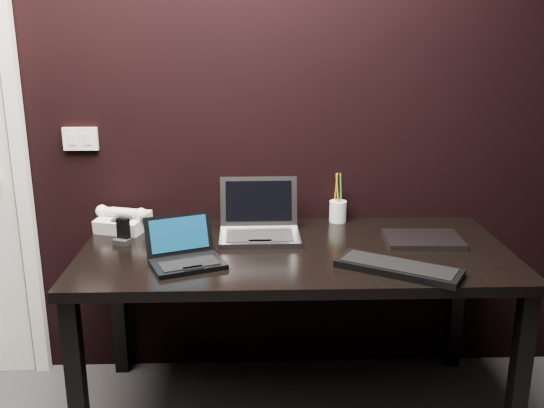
{
  "coord_description": "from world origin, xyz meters",
  "views": [
    {
      "loc": [
        0.14,
        -0.87,
        1.57
      ],
      "look_at": [
        0.21,
        1.35,
        0.94
      ],
      "focal_mm": 40.0,
      "sensor_mm": 36.0,
      "label": 1
    }
  ],
  "objects_px": {
    "pen_cup": "(338,210)",
    "silver_laptop": "(259,227)",
    "netbook": "(185,255)",
    "mobile_phone": "(123,234)",
    "ext_keyboard": "(398,268)",
    "closed_laptop": "(423,239)",
    "desk": "(295,267)",
    "desk_phone": "(123,221)"
  },
  "relations": [
    {
      "from": "silver_laptop",
      "to": "desk_phone",
      "type": "xyz_separation_m",
      "value": [
        -0.59,
        0.1,
        0.0
      ]
    },
    {
      "from": "desk",
      "to": "ext_keyboard",
      "type": "distance_m",
      "value": 0.45
    },
    {
      "from": "ext_keyboard",
      "to": "closed_laptop",
      "type": "distance_m",
      "value": 0.36
    },
    {
      "from": "desk",
      "to": "closed_laptop",
      "type": "relative_size",
      "value": 5.39
    },
    {
      "from": "mobile_phone",
      "to": "netbook",
      "type": "bearing_deg",
      "value": -39.66
    },
    {
      "from": "desk",
      "to": "desk_phone",
      "type": "distance_m",
      "value": 0.78
    },
    {
      "from": "netbook",
      "to": "pen_cup",
      "type": "relative_size",
      "value": 1.43
    },
    {
      "from": "desk",
      "to": "netbook",
      "type": "relative_size",
      "value": 5.24
    },
    {
      "from": "mobile_phone",
      "to": "pen_cup",
      "type": "xyz_separation_m",
      "value": [
        0.91,
        0.27,
        0.01
      ]
    },
    {
      "from": "silver_laptop",
      "to": "pen_cup",
      "type": "distance_m",
      "value": 0.41
    },
    {
      "from": "netbook",
      "to": "ext_keyboard",
      "type": "bearing_deg",
      "value": -7.6
    },
    {
      "from": "ext_keyboard",
      "to": "netbook",
      "type": "bearing_deg",
      "value": 172.4
    },
    {
      "from": "netbook",
      "to": "pen_cup",
      "type": "bearing_deg",
      "value": 37.98
    },
    {
      "from": "ext_keyboard",
      "to": "mobile_phone",
      "type": "height_order",
      "value": "mobile_phone"
    },
    {
      "from": "closed_laptop",
      "to": "silver_laptop",
      "type": "bearing_deg",
      "value": 172.54
    },
    {
      "from": "silver_laptop",
      "to": "pen_cup",
      "type": "xyz_separation_m",
      "value": [
        0.36,
        0.2,
        0.01
      ]
    },
    {
      "from": "ext_keyboard",
      "to": "closed_laptop",
      "type": "height_order",
      "value": "ext_keyboard"
    },
    {
      "from": "desk",
      "to": "desk_phone",
      "type": "bearing_deg",
      "value": 160.79
    },
    {
      "from": "netbook",
      "to": "silver_laptop",
      "type": "distance_m",
      "value": 0.41
    },
    {
      "from": "desk",
      "to": "mobile_phone",
      "type": "xyz_separation_m",
      "value": [
        -0.7,
        0.08,
        0.12
      ]
    },
    {
      "from": "silver_laptop",
      "to": "ext_keyboard",
      "type": "distance_m",
      "value": 0.64
    },
    {
      "from": "closed_laptop",
      "to": "mobile_phone",
      "type": "relative_size",
      "value": 2.96
    },
    {
      "from": "netbook",
      "to": "desk_phone",
      "type": "relative_size",
      "value": 1.31
    },
    {
      "from": "desk",
      "to": "pen_cup",
      "type": "bearing_deg",
      "value": 58.03
    },
    {
      "from": "desk",
      "to": "ext_keyboard",
      "type": "bearing_deg",
      "value": -35.21
    },
    {
      "from": "silver_laptop",
      "to": "closed_laptop",
      "type": "height_order",
      "value": "silver_laptop"
    },
    {
      "from": "netbook",
      "to": "desk_phone",
      "type": "bearing_deg",
      "value": 127.76
    },
    {
      "from": "netbook",
      "to": "pen_cup",
      "type": "xyz_separation_m",
      "value": [
        0.64,
        0.5,
        0.02
      ]
    },
    {
      "from": "desk",
      "to": "mobile_phone",
      "type": "distance_m",
      "value": 0.71
    },
    {
      "from": "desk",
      "to": "pen_cup",
      "type": "distance_m",
      "value": 0.43
    },
    {
      "from": "ext_keyboard",
      "to": "pen_cup",
      "type": "distance_m",
      "value": 0.62
    },
    {
      "from": "pen_cup",
      "to": "silver_laptop",
      "type": "bearing_deg",
      "value": -151.01
    },
    {
      "from": "mobile_phone",
      "to": "silver_laptop",
      "type": "bearing_deg",
      "value": 7.18
    },
    {
      "from": "desk_phone",
      "to": "mobile_phone",
      "type": "height_order",
      "value": "desk_phone"
    },
    {
      "from": "ext_keyboard",
      "to": "desk_phone",
      "type": "distance_m",
      "value": 1.2
    },
    {
      "from": "ext_keyboard",
      "to": "desk",
      "type": "bearing_deg",
      "value": 144.79
    },
    {
      "from": "netbook",
      "to": "silver_laptop",
      "type": "height_order",
      "value": "silver_laptop"
    },
    {
      "from": "mobile_phone",
      "to": "pen_cup",
      "type": "bearing_deg",
      "value": 16.36
    },
    {
      "from": "netbook",
      "to": "pen_cup",
      "type": "height_order",
      "value": "pen_cup"
    },
    {
      "from": "netbook",
      "to": "ext_keyboard",
      "type": "height_order",
      "value": "netbook"
    },
    {
      "from": "silver_laptop",
      "to": "ext_keyboard",
      "type": "relative_size",
      "value": 0.73
    },
    {
      "from": "desk",
      "to": "silver_laptop",
      "type": "height_order",
      "value": "silver_laptop"
    }
  ]
}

